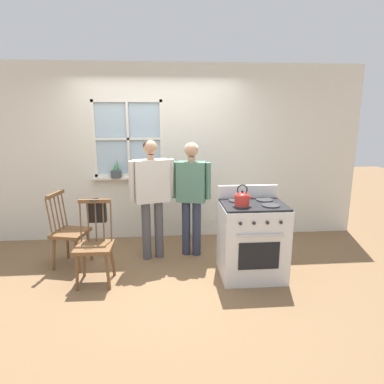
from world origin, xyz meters
name	(u,v)px	position (x,y,z in m)	size (l,w,h in m)	color
ground_plane	(159,275)	(0.00, 0.00, 0.00)	(16.00, 16.00, 0.00)	brown
wall_back	(159,154)	(0.02, 1.40, 1.34)	(6.40, 0.16, 2.70)	silver
chair_by_window	(95,246)	(-0.74, -0.10, 0.45)	(0.43, 0.41, 0.98)	brown
chair_near_wall	(69,233)	(-1.16, 0.40, 0.45)	(0.49, 0.51, 0.98)	brown
person_elderly_left	(152,189)	(-0.08, 0.54, 0.99)	(0.62, 0.33, 1.63)	#4C4C51
person_teen_center	(191,190)	(0.45, 0.61, 0.95)	(0.55, 0.30, 1.58)	#2D3347
stove	(252,239)	(1.14, -0.09, 0.47)	(0.76, 0.68, 1.08)	silver
kettle	(242,198)	(0.97, -0.22, 1.02)	(0.21, 0.17, 0.25)	red
potted_plant	(116,173)	(-0.64, 1.31, 1.08)	(0.17, 0.17, 0.29)	#42474C
handbag	(97,211)	(-0.74, 0.13, 0.81)	(0.22, 0.19, 0.31)	black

